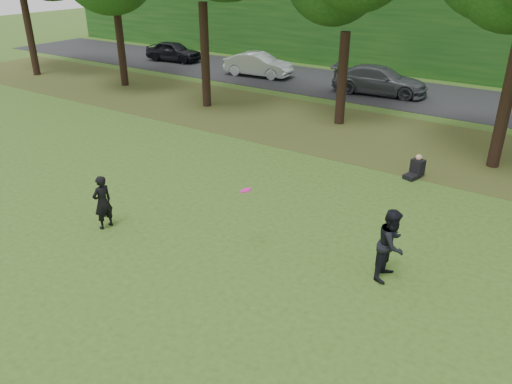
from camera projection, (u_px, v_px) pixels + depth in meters
ground at (194, 299)px, 11.32m from camera, size 120.00×120.00×0.00m
leaf_litter at (394, 140)px, 21.06m from camera, size 60.00×7.00×0.01m
street at (446, 100)px, 27.05m from camera, size 70.00×7.00×0.02m
far_hedge at (480, 38)px, 30.48m from camera, size 70.00×3.00×5.00m
player_left at (103, 202)px, 14.00m from camera, size 0.44×0.62×1.59m
player_right at (391, 244)px, 11.75m from camera, size 0.71×0.89×1.81m
parked_cars at (411, 85)px, 26.97m from camera, size 39.48×3.99×1.52m
frisbee at (246, 190)px, 12.44m from camera, size 0.37×0.37×0.11m
seated_person at (416, 169)px, 17.46m from camera, size 0.60×0.82×0.83m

